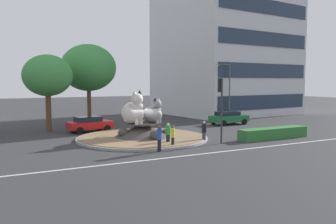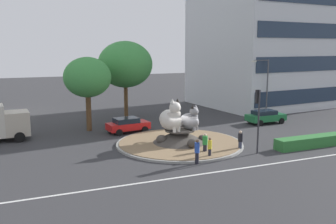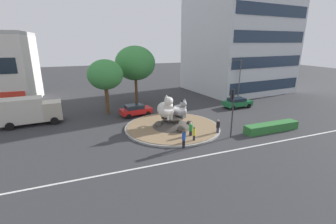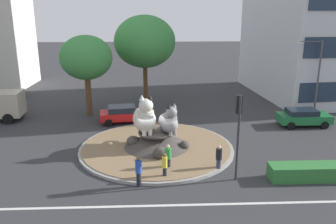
# 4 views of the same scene
# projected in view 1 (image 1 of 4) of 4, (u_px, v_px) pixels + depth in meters

# --- Properties ---
(ground_plane) EXTENTS (160.00, 160.00, 0.00)m
(ground_plane) POSITION_uv_depth(u_px,v_px,m) (142.00, 139.00, 29.10)
(ground_plane) COLOR #333335
(lane_centreline) EXTENTS (112.00, 0.20, 0.01)m
(lane_centreline) POSITION_uv_depth(u_px,v_px,m) (188.00, 155.00, 22.63)
(lane_centreline) COLOR silver
(lane_centreline) RESTS_ON ground
(roundabout_island) EXTENTS (10.72, 10.72, 1.32)m
(roundabout_island) POSITION_uv_depth(u_px,v_px,m) (142.00, 134.00, 29.04)
(roundabout_island) COLOR gray
(roundabout_island) RESTS_ON ground
(cat_statue_white) EXTENTS (2.02, 2.88, 2.76)m
(cat_statue_white) POSITION_uv_depth(u_px,v_px,m) (134.00, 111.00, 28.51)
(cat_statue_white) COLOR silver
(cat_statue_white) RESTS_ON roundabout_island
(cat_statue_grey) EXTENTS (1.83, 2.40, 2.17)m
(cat_statue_grey) POSITION_uv_depth(u_px,v_px,m) (153.00, 113.00, 29.07)
(cat_statue_grey) COLOR gray
(cat_statue_grey) RESTS_ON roundabout_island
(traffic_light_mast) EXTENTS (0.32, 0.46, 4.97)m
(traffic_light_mast) POSITION_uv_depth(u_px,v_px,m) (221.00, 98.00, 26.81)
(traffic_light_mast) COLOR #2D2D33
(traffic_light_mast) RESTS_ON ground
(office_tower) EXTENTS (18.45, 16.68, 28.54)m
(office_tower) POSITION_uv_depth(u_px,v_px,m) (226.00, 16.00, 51.43)
(office_tower) COLOR silver
(office_tower) RESTS_ON ground
(clipped_hedge_strip) EXTENTS (6.58, 1.20, 0.90)m
(clipped_hedge_strip) POSITION_uv_depth(u_px,v_px,m) (273.00, 133.00, 29.27)
(clipped_hedge_strip) COLOR #2D7033
(clipped_hedge_strip) RESTS_ON ground
(broadleaf_tree_behind_island) EXTENTS (6.13, 6.13, 8.87)m
(broadleaf_tree_behind_island) POSITION_uv_depth(u_px,v_px,m) (88.00, 68.00, 39.40)
(broadleaf_tree_behind_island) COLOR brown
(broadleaf_tree_behind_island) RESTS_ON ground
(second_tree_near_tower) EXTENTS (4.61, 4.61, 7.26)m
(second_tree_near_tower) POSITION_uv_depth(u_px,v_px,m) (48.00, 76.00, 33.29)
(second_tree_near_tower) COLOR brown
(second_tree_near_tower) RESTS_ON ground
(streetlight_arm) EXTENTS (2.27, 0.24, 6.80)m
(streetlight_arm) POSITION_uv_depth(u_px,v_px,m) (228.00, 88.00, 41.87)
(streetlight_arm) COLOR #4C4C51
(streetlight_arm) RESTS_ON ground
(pedestrian_green_shirt) EXTENTS (0.40, 0.40, 1.65)m
(pedestrian_green_shirt) POSITION_uv_depth(u_px,v_px,m) (168.00, 133.00, 26.43)
(pedestrian_green_shirt) COLOR black
(pedestrian_green_shirt) RESTS_ON ground
(pedestrian_blue_shirt) EXTENTS (0.35, 0.35, 1.80)m
(pedestrian_blue_shirt) POSITION_uv_depth(u_px,v_px,m) (159.00, 137.00, 23.87)
(pedestrian_blue_shirt) COLOR black
(pedestrian_blue_shirt) RESTS_ON ground
(pedestrian_black_shirt) EXTENTS (0.37, 0.37, 1.64)m
(pedestrian_black_shirt) POSITION_uv_depth(u_px,v_px,m) (204.00, 131.00, 27.63)
(pedestrian_black_shirt) COLOR #33384C
(pedestrian_black_shirt) RESTS_ON ground
(pedestrian_yellow_shirt) EXTENTS (0.31, 0.31, 1.61)m
(pedestrian_yellow_shirt) POSITION_uv_depth(u_px,v_px,m) (173.00, 136.00, 25.26)
(pedestrian_yellow_shirt) COLOR black
(pedestrian_yellow_shirt) RESTS_ON ground
(sedan_on_far_lane) EXTENTS (4.26, 2.10, 1.44)m
(sedan_on_far_lane) POSITION_uv_depth(u_px,v_px,m) (229.00, 118.00, 38.77)
(sedan_on_far_lane) COLOR #1E6B38
(sedan_on_far_lane) RESTS_ON ground
(hatchback_near_shophouse) EXTENTS (4.22, 2.45, 1.46)m
(hatchback_near_shophouse) POSITION_uv_depth(u_px,v_px,m) (89.00, 124.00, 33.17)
(hatchback_near_shophouse) COLOR red
(hatchback_near_shophouse) RESTS_ON ground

